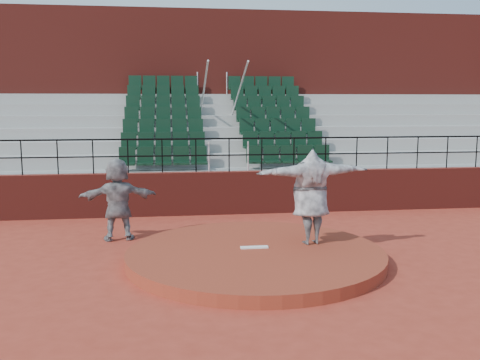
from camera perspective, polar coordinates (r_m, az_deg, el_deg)
ground at (r=11.59m, az=1.64°, el=-8.64°), size 90.00×90.00×0.00m
pitchers_mound at (r=11.56m, az=1.65°, el=-8.05°), size 5.50×5.50×0.25m
pitching_rubber at (r=11.66m, az=1.53°, el=-7.18°), size 0.60×0.15×0.03m
boundary_wall at (r=16.28m, az=-1.16°, el=-1.36°), size 24.00×0.30×1.30m
wall_railing at (r=16.10m, az=-1.17°, el=3.49°), size 24.04×0.05×1.03m
seating_deck at (r=19.77m, az=-2.35°, el=2.63°), size 24.00×5.97×4.63m
press_box_facade at (r=23.62m, az=-3.26°, el=8.69°), size 24.00×3.00×7.10m
pitcher at (r=11.92m, az=7.58°, el=-1.80°), size 2.66×1.06×2.11m
fielder at (r=13.46m, az=-12.90°, el=-2.01°), size 1.94×0.77×2.04m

